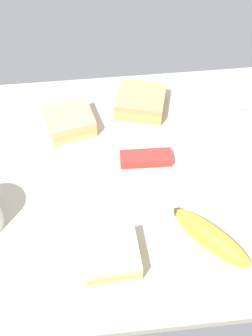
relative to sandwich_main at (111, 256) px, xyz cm
name	(u,v)px	position (x,y,z in cm)	size (l,w,h in cm)	color
tabletop	(126,180)	(-4.73, -19.09, -3.20)	(90.00, 64.00, 2.00)	#BCB29E
sandwich_main	(111,256)	(0.00, 0.00, 0.00)	(10.37, 9.44, 4.40)	beige
sandwich_side	(141,102)	(-10.34, -39.07, 0.00)	(13.14, 12.37, 4.40)	tan
sandwich_extra	(70,121)	(6.27, -34.45, 0.00)	(11.70, 10.96, 4.40)	#DBB77A
banana	(211,237)	(-18.70, -1.99, -0.12)	(14.17, 15.59, 4.17)	yellow
spoon	(245,108)	(-34.99, -36.25, -1.82)	(10.68, 4.03, 0.80)	silver
snack_bar	(146,158)	(-9.43, -22.87, -1.20)	(11.04, 3.78, 2.00)	red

